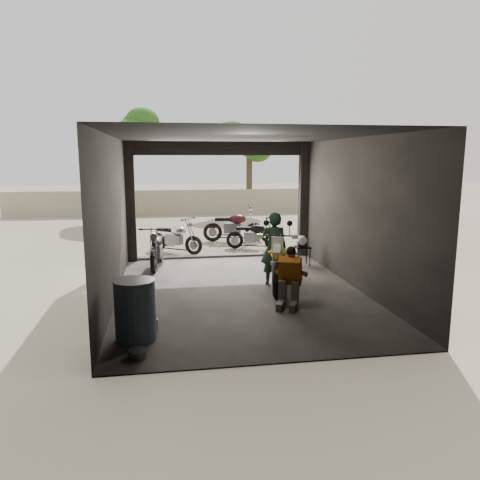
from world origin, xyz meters
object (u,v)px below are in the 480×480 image
object	(u,v)px
main_bike	(278,259)
left_bike	(157,247)
outside_bike_a	(175,235)
outside_bike_c	(254,233)
outside_bike_b	(234,224)
oil_drum	(135,311)
rider	(274,249)
stool	(303,249)
mechanic	(289,279)
helmet	(301,241)
sign_post	(325,187)

from	to	relation	value
main_bike	left_bike	xyz separation A→B (m)	(-2.60, 2.35, -0.10)
outside_bike_a	outside_bike_c	world-z (taller)	outside_bike_a
main_bike	outside_bike_b	size ratio (longest dim) A/B	1.09
main_bike	oil_drum	world-z (taller)	main_bike
rider	outside_bike_a	bearing A→B (deg)	-55.62
stool	oil_drum	bearing A→B (deg)	-131.94
outside_bike_a	outside_bike_b	distance (m)	2.56
outside_bike_c	mechanic	distance (m)	5.66
outside_bike_b	mechanic	size ratio (longest dim) A/B	1.61
stool	outside_bike_b	bearing A→B (deg)	107.65
outside_bike_c	oil_drum	size ratio (longest dim) A/B	1.56
outside_bike_a	outside_bike_c	size ratio (longest dim) A/B	1.05
helmet	rider	bearing A→B (deg)	-148.21
oil_drum	outside_bike_c	bearing A→B (deg)	65.06
main_bike	outside_bike_a	bearing A→B (deg)	133.25
mechanic	helmet	bearing A→B (deg)	94.56
helmet	mechanic	bearing A→B (deg)	-134.08
main_bike	stool	distance (m)	2.23
mechanic	stool	bearing A→B (deg)	93.99
left_bike	outside_bike_c	distance (m)	3.51
main_bike	mechanic	size ratio (longest dim) A/B	1.75
main_bike	mechanic	xyz separation A→B (m)	(-0.13, -1.33, -0.09)
outside_bike_c	outside_bike_b	bearing A→B (deg)	35.83
main_bike	rider	distance (m)	0.33
helmet	sign_post	bearing A→B (deg)	37.32
rider	sign_post	size ratio (longest dim) A/B	0.61
main_bike	outside_bike_c	distance (m)	4.33
stool	helmet	size ratio (longest dim) A/B	1.63
rider	oil_drum	bearing A→B (deg)	51.29
oil_drum	sign_post	distance (m)	9.44
mechanic	stool	world-z (taller)	mechanic
rider	helmet	world-z (taller)	rider
oil_drum	stool	bearing A→B (deg)	48.06
outside_bike_c	main_bike	bearing A→B (deg)	-164.00
left_bike	outside_bike_c	bearing A→B (deg)	40.57
outside_bike_b	stool	world-z (taller)	outside_bike_b
main_bike	oil_drum	size ratio (longest dim) A/B	2.00
outside_bike_b	rider	world-z (taller)	rider
left_bike	sign_post	world-z (taller)	sign_post
stool	helmet	distance (m)	0.22
mechanic	outside_bike_b	bearing A→B (deg)	114.81
outside_bike_b	mechanic	bearing A→B (deg)	-173.72
outside_bike_b	sign_post	bearing A→B (deg)	-99.70
stool	rider	bearing A→B (deg)	-125.38
rider	helmet	bearing A→B (deg)	-118.10
oil_drum	sign_post	size ratio (longest dim) A/B	0.36
helmet	outside_bike_c	bearing A→B (deg)	84.18
main_bike	outside_bike_c	size ratio (longest dim) A/B	1.28
sign_post	outside_bike_a	bearing A→B (deg)	-160.17
outside_bike_a	rider	xyz separation A→B (m)	(2.04, -3.86, 0.28)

